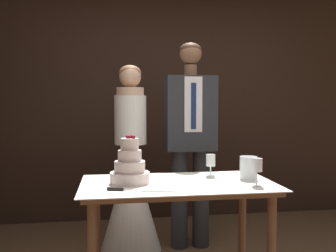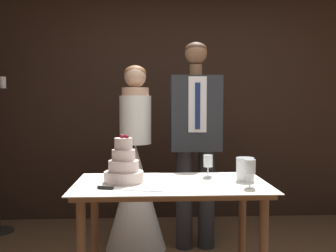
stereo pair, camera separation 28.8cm
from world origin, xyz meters
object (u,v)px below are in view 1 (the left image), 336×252
Objects in this scene: groom at (190,134)px; bride at (131,184)px; cake_knife at (128,190)px; wine_glass_near at (211,161)px; cake_table at (178,198)px; wine_glass_middle at (257,166)px; hurricane_candle at (248,168)px; tiered_cake at (130,167)px.

bride is at bearing 179.94° from groom.
wine_glass_near reaches higher than cake_knife.
wine_glass_middle reaches higher than cake_table.
cake_knife is 2.58× the size of wine_glass_near.
wine_glass_middle is 1.07m from groom.
hurricane_candle is at bearing -46.93° from bride.
tiered_cake reaches higher than cake_knife.
cake_table is at bearing -145.74° from wine_glass_near.
groom is (-0.21, 1.04, 0.12)m from wine_glass_middle.
wine_glass_near reaches higher than cake_table.
cake_table is 0.92m from bride.
bride is at bearing 107.11° from cake_table.
wine_glass_middle is (0.21, -0.35, 0.01)m from wine_glass_near.
cake_table is 0.77× the size of bride.
bride is at bearing 133.07° from hurricane_candle.
tiered_cake is at bearing 174.77° from cake_table.
tiered_cake is 0.17× the size of groom.
groom is at bearing 73.82° from cake_knife.
bride is (0.07, 1.06, -0.19)m from cake_knife.
wine_glass_near is (0.59, 0.16, 0.00)m from tiered_cake.
tiered_cake is at bearing 166.24° from wine_glass_middle.
tiered_cake is at bearing -178.98° from hurricane_candle.
cake_knife is at bearing -164.40° from hurricane_candle.
groom is (-0.24, 0.83, 0.17)m from hurricane_candle.
wine_glass_middle is at bearing 15.39° from cake_knife.
hurricane_candle is (0.51, 0.04, 0.18)m from cake_table.
tiered_cake is 0.82m from wine_glass_middle.
bride is 0.69m from groom.
groom is (0.58, 0.84, 0.14)m from tiered_cake.
hurricane_candle is 0.08× the size of groom.
wine_glass_middle is 1.12× the size of hurricane_candle.
wine_glass_near is at bearing 120.38° from wine_glass_middle.
wine_glass_near is 0.41m from wine_glass_middle.
groom reaches higher than wine_glass_middle.
wine_glass_near is at bearing -51.61° from bride.
cake_table is 0.41m from cake_knife.
bride reaches higher than wine_glass_middle.
cake_knife is at bearing -178.15° from wine_glass_middle.
hurricane_candle is (0.23, -0.14, -0.03)m from wine_glass_near.
cake_knife is 1.08m from bride.
tiered_cake is at bearing -164.98° from wine_glass_near.
hurricane_candle is at bearing 4.90° from cake_table.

